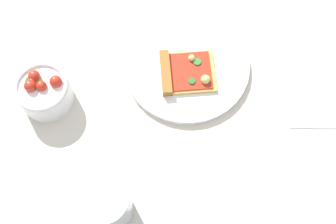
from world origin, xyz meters
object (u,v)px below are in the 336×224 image
at_px(soda_glass, 108,205).
at_px(salad_bowl, 44,93).
at_px(plate, 186,65).
at_px(pizza_slice_main, 184,72).
at_px(paper_napkin, 321,104).

bearing_deg(soda_glass, salad_bowl, -61.62).
xyz_separation_m(plate, soda_glass, (0.16, 0.29, 0.04)).
xyz_separation_m(salad_bowl, soda_glass, (-0.13, 0.23, 0.02)).
relative_size(salad_bowl, soda_glass, 0.99).
distance_m(plate, soda_glass, 0.34).
xyz_separation_m(pizza_slice_main, soda_glass, (0.16, 0.27, 0.03)).
distance_m(plate, pizza_slice_main, 0.03).
bearing_deg(pizza_slice_main, paper_napkin, 163.81).
relative_size(soda_glass, paper_napkin, 0.77).
bearing_deg(pizza_slice_main, plate, -110.05).
bearing_deg(salad_bowl, plate, -168.68).
relative_size(plate, soda_glass, 2.50).
xyz_separation_m(plate, pizza_slice_main, (0.01, 0.02, 0.01)).
bearing_deg(paper_napkin, soda_glass, 23.55).
height_order(salad_bowl, paper_napkin, salad_bowl).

